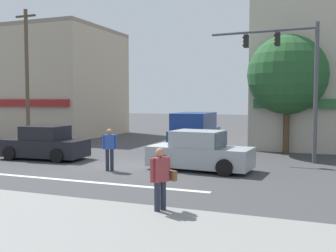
{
  "coord_description": "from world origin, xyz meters",
  "views": [
    {
      "loc": [
        7.5,
        -14.91,
        2.8
      ],
      "look_at": [
        1.0,
        2.0,
        1.6
      ],
      "focal_mm": 42.0,
      "sensor_mm": 36.0,
      "label": 1
    }
  ],
  "objects": [
    {
      "name": "utility_pole_near_left",
      "position": [
        -8.87,
        4.12,
        4.24
      ],
      "size": [
        1.4,
        0.22,
        8.17
      ],
      "color": "brown",
      "rests_on": "ground"
    },
    {
      "name": "van_waiting_far",
      "position": [
        1.18,
        5.66,
        1.01
      ],
      "size": [
        2.17,
        4.67,
        2.11
      ],
      "color": "navy",
      "rests_on": "ground"
    },
    {
      "name": "traffic_light_mast",
      "position": [
        6.38,
        3.61,
        4.18
      ],
      "size": [
        4.88,
        0.49,
        6.2
      ],
      "color": "#47474C",
      "rests_on": "ground"
    },
    {
      "name": "sedan_crossing_leftbound",
      "position": [
        -4.64,
        0.27,
        0.71
      ],
      "size": [
        4.19,
        2.06,
        1.58
      ],
      "color": "black",
      "rests_on": "ground"
    },
    {
      "name": "pedestrian_foreground_with_bag",
      "position": [
        4.02,
        -6.33,
        0.95
      ],
      "size": [
        0.54,
        0.63,
        1.67
      ],
      "color": "#232838",
      "rests_on": "ground"
    },
    {
      "name": "pedestrian_mid_crossing",
      "position": [
        -0.18,
        -1.37,
        0.95
      ],
      "size": [
        0.48,
        0.39,
        1.67
      ],
      "color": "#232838",
      "rests_on": "ground"
    },
    {
      "name": "street_tree",
      "position": [
        5.92,
        6.44,
        4.1
      ],
      "size": [
        4.12,
        4.12,
        6.17
      ],
      "color": "#4C3823",
      "rests_on": "ground"
    },
    {
      "name": "lane_marking_stripe",
      "position": [
        0.0,
        -3.5,
        0.0
      ],
      "size": [
        9.0,
        0.24,
        0.01
      ],
      "primitive_type": "cube",
      "color": "silver",
      "rests_on": "ground"
    },
    {
      "name": "building_left_block",
      "position": [
        -13.48,
        11.44,
        4.17
      ],
      "size": [
        11.28,
        8.48,
        8.35
      ],
      "color": "tan",
      "rests_on": "ground"
    },
    {
      "name": "ground_plane",
      "position": [
        0.0,
        0.0,
        0.0
      ],
      "size": [
        120.0,
        120.0,
        0.0
      ],
      "primitive_type": "plane",
      "color": "#3D3D3F"
    },
    {
      "name": "sedan_crossing_rightbound",
      "position": [
        3.08,
        0.1,
        0.71
      ],
      "size": [
        4.21,
        2.11,
        1.58
      ],
      "color": "#999EA3",
      "rests_on": "ground"
    }
  ]
}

